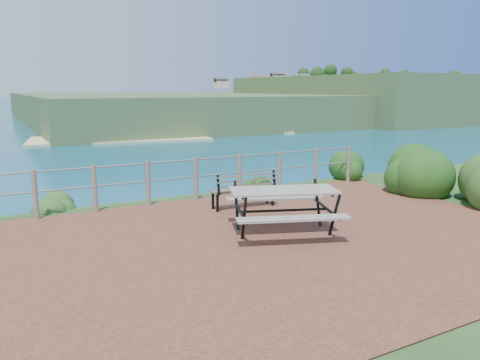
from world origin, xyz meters
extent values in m
cube|color=brown|center=(0.00, 0.00, 0.00)|extent=(10.00, 7.00, 0.12)
cylinder|color=#6B5B4C|center=(-3.45, 3.35, 0.52)|extent=(0.10, 0.10, 1.00)
cylinder|color=#6B5B4C|center=(-2.30, 3.35, 0.52)|extent=(0.10, 0.10, 1.00)
cylinder|color=#6B5B4C|center=(-1.15, 3.35, 0.52)|extent=(0.10, 0.10, 1.00)
cylinder|color=#6B5B4C|center=(0.00, 3.35, 0.52)|extent=(0.10, 0.10, 1.00)
cylinder|color=#6B5B4C|center=(1.15, 3.35, 0.52)|extent=(0.10, 0.10, 1.00)
cylinder|color=#6B5B4C|center=(2.30, 3.35, 0.52)|extent=(0.10, 0.10, 1.00)
cylinder|color=#6B5B4C|center=(3.45, 3.35, 0.52)|extent=(0.10, 0.10, 1.00)
cylinder|color=#6B5B4C|center=(4.60, 3.35, 0.52)|extent=(0.10, 0.10, 1.00)
cylinder|color=slate|center=(0.00, 3.35, 0.97)|extent=(9.40, 0.04, 0.04)
cylinder|color=slate|center=(0.00, 3.35, 0.57)|extent=(9.40, 0.04, 0.04)
cube|color=#3B5B2D|center=(140.00, 210.00, -6.00)|extent=(260.00, 180.00, 12.00)
cube|color=#3B5B2D|center=(200.00, 170.00, -2.00)|extent=(160.00, 120.00, 20.00)
cube|color=beige|center=(130.00, 125.00, -11.75)|extent=(209.53, 114.73, 0.50)
cube|color=gray|center=(0.37, 0.27, 0.79)|extent=(2.04, 1.39, 0.04)
cube|color=gray|center=(0.37, 0.27, 0.48)|extent=(1.86, 0.92, 0.04)
cube|color=gray|center=(0.37, 0.27, 0.48)|extent=(1.86, 0.92, 0.04)
cylinder|color=black|center=(0.37, 0.27, 0.43)|extent=(1.53, 0.62, 0.05)
cube|color=brown|center=(0.62, 2.21, 0.41)|extent=(1.44, 0.46, 0.03)
cube|color=brown|center=(0.62, 2.21, 0.66)|extent=(1.42, 0.22, 0.32)
cube|color=black|center=(0.62, 2.21, 0.22)|extent=(0.05, 0.06, 0.39)
cube|color=black|center=(0.62, 2.21, 0.22)|extent=(0.05, 0.06, 0.39)
cube|color=black|center=(0.62, 2.21, 0.22)|extent=(0.05, 0.06, 0.39)
cube|color=black|center=(0.62, 2.21, 0.22)|extent=(0.05, 0.06, 0.39)
ellipsoid|color=#1D4916|center=(5.27, 1.58, 0.00)|extent=(1.38, 1.38, 1.96)
ellipsoid|color=#1D4916|center=(5.03, 3.67, 0.00)|extent=(0.94, 0.94, 1.34)
ellipsoid|color=#265620|center=(-3.08, 4.20, 0.00)|extent=(0.76, 0.76, 0.49)
ellipsoid|color=#1D4916|center=(1.87, 3.73, 0.00)|extent=(0.83, 0.83, 0.60)
camera|label=1|loc=(-4.19, -6.49, 2.58)|focal=35.00mm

